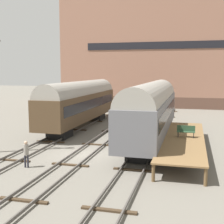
{
  "coord_description": "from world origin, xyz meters",
  "views": [
    {
      "loc": [
        7.8,
        -21.92,
        6.29
      ],
      "look_at": [
        0.0,
        8.22,
        2.2
      ],
      "focal_mm": 50.0,
      "sensor_mm": 36.0,
      "label": 1
    }
  ],
  "objects_px": {
    "train_car_grey": "(152,108)",
    "bench": "(186,131)",
    "train_car_brown": "(81,101)",
    "person_worker": "(26,152)"
  },
  "relations": [
    {
      "from": "train_car_grey",
      "to": "bench",
      "type": "height_order",
      "value": "train_car_grey"
    },
    {
      "from": "train_car_brown",
      "to": "train_car_grey",
      "type": "xyz_separation_m",
      "value": [
        8.62,
        -5.18,
        0.07
      ]
    },
    {
      "from": "train_car_brown",
      "to": "person_worker",
      "type": "relative_size",
      "value": 9.96
    },
    {
      "from": "train_car_grey",
      "to": "bench",
      "type": "distance_m",
      "value": 4.36
    },
    {
      "from": "person_worker",
      "to": "train_car_grey",
      "type": "bearing_deg",
      "value": 54.67
    },
    {
      "from": "train_car_grey",
      "to": "person_worker",
      "type": "height_order",
      "value": "train_car_grey"
    },
    {
      "from": "person_worker",
      "to": "bench",
      "type": "bearing_deg",
      "value": 35.07
    },
    {
      "from": "bench",
      "to": "person_worker",
      "type": "height_order",
      "value": "bench"
    },
    {
      "from": "train_car_brown",
      "to": "train_car_grey",
      "type": "height_order",
      "value": "train_car_grey"
    },
    {
      "from": "train_car_brown",
      "to": "train_car_grey",
      "type": "bearing_deg",
      "value": -31.0
    }
  ]
}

